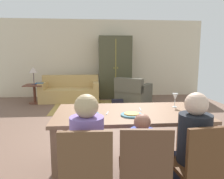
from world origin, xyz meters
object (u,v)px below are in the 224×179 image
at_px(armoire, 115,67).
at_px(plate_near_man, 88,114).
at_px(dining_chair_woman, 201,165).
at_px(book_upper, 39,83).
at_px(person_man, 88,158).
at_px(dining_chair_man, 87,170).
at_px(person_woman, 191,154).
at_px(handbag, 117,104).
at_px(armchair, 133,94).
at_px(couch, 70,92).
at_px(book_lower, 40,84).
at_px(plate_near_child, 132,115).
at_px(side_table, 34,91).
at_px(table_lamp, 33,70).
at_px(dining_table, 129,117).
at_px(dining_chair_child, 144,168).
at_px(wine_glass, 175,97).
at_px(person_child, 141,164).

bearing_deg(armoire, plate_near_man, -99.17).
relative_size(dining_chair_woman, book_upper, 3.95).
bearing_deg(person_man, dining_chair_man, -91.15).
distance_m(plate_near_man, person_woman, 1.15).
xyz_separation_m(dining_chair_woman, book_upper, (-2.56, 4.93, 0.13)).
bearing_deg(handbag, armchair, 41.46).
xyz_separation_m(couch, book_lower, (-0.85, -0.31, 0.29)).
xyz_separation_m(dining_chair_woman, armchair, (0.23, 4.52, -0.17)).
height_order(person_man, armoire, armoire).
distance_m(person_woman, book_lower, 5.37).
distance_m(plate_near_child, book_upper, 4.74).
height_order(side_table, table_lamp, table_lamp).
relative_size(dining_table, table_lamp, 3.31).
bearing_deg(book_lower, plate_near_man, -69.74).
relative_size(dining_table, plate_near_man, 7.14).
relative_size(plate_near_man, book_upper, 1.14).
height_order(person_man, dining_chair_child, person_man).
bearing_deg(wine_glass, dining_chair_woman, -97.96).
bearing_deg(dining_table, person_child, -89.74).
xyz_separation_m(person_woman, table_lamp, (-2.72, 4.79, 0.50)).
xyz_separation_m(dining_table, handbag, (0.22, 3.21, -0.56)).
xyz_separation_m(wine_glass, dining_chair_woman, (-0.14, -1.03, -0.40)).
xyz_separation_m(plate_near_child, armoire, (0.31, 5.03, 0.28)).
xyz_separation_m(dining_table, person_man, (-0.49, -0.67, -0.18)).
bearing_deg(side_table, person_woman, -60.40).
height_order(armchair, book_upper, armchair).
bearing_deg(dining_table, wine_glass, 15.64).
height_order(person_child, book_upper, person_child).
relative_size(person_child, book_upper, 4.20).
bearing_deg(armchair, wine_glass, -91.48).
distance_m(armchair, book_upper, 2.84).
height_order(plate_near_child, dining_chair_child, dining_chair_child).
bearing_deg(dining_chair_woman, dining_table, 120.55).
bearing_deg(couch, book_upper, -162.00).
relative_size(book_lower, handbag, 0.69).
height_order(plate_near_man, dining_chair_woman, dining_chair_woman).
bearing_deg(table_lamp, person_child, -64.99).
bearing_deg(book_lower, armoire, 18.46).
xyz_separation_m(plate_near_man, couch, (-0.69, 4.49, -0.47)).
bearing_deg(person_woman, handbag, 94.00).
relative_size(dining_chair_woman, book_lower, 3.95).
height_order(armchair, side_table, armchair).
bearing_deg(armchair, table_lamp, 171.50).
xyz_separation_m(dining_chair_man, book_upper, (-1.57, 4.93, 0.13)).
bearing_deg(plate_near_man, person_child, -48.39).
distance_m(wine_glass, armchair, 3.54).
distance_m(armoire, table_lamp, 2.65).
distance_m(wine_glass, person_man, 1.47).
bearing_deg(dining_chair_child, dining_table, 89.44).
height_order(plate_near_child, dining_chair_man, dining_chair_man).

